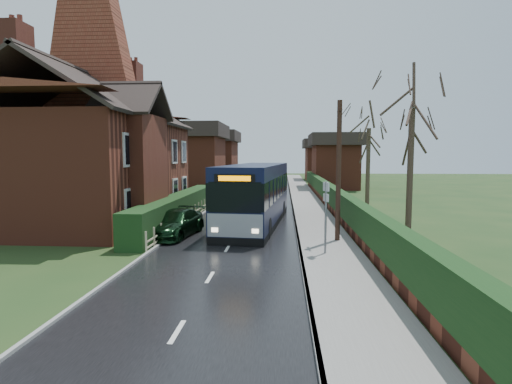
# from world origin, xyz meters

# --- Properties ---
(ground) EXTENTS (140.00, 140.00, 0.00)m
(ground) POSITION_xyz_m (0.00, 0.00, 0.00)
(ground) COLOR #33451D
(ground) RESTS_ON ground
(road) EXTENTS (6.00, 100.00, 0.02)m
(road) POSITION_xyz_m (0.00, 10.00, 0.01)
(road) COLOR black
(road) RESTS_ON ground
(pavement) EXTENTS (2.50, 100.00, 0.14)m
(pavement) POSITION_xyz_m (4.25, 10.00, 0.07)
(pavement) COLOR slate
(pavement) RESTS_ON ground
(kerb_right) EXTENTS (0.12, 100.00, 0.14)m
(kerb_right) POSITION_xyz_m (3.05, 10.00, 0.07)
(kerb_right) COLOR gray
(kerb_right) RESTS_ON ground
(kerb_left) EXTENTS (0.12, 100.00, 0.10)m
(kerb_left) POSITION_xyz_m (-3.05, 10.00, 0.05)
(kerb_left) COLOR gray
(kerb_left) RESTS_ON ground
(front_hedge) EXTENTS (1.20, 16.00, 1.60)m
(front_hedge) POSITION_xyz_m (-3.90, 5.00, 0.80)
(front_hedge) COLOR black
(front_hedge) RESTS_ON ground
(picket_fence) EXTENTS (0.10, 16.00, 0.90)m
(picket_fence) POSITION_xyz_m (-3.15, 5.00, 0.45)
(picket_fence) COLOR tan
(picket_fence) RESTS_ON ground
(right_wall_hedge) EXTENTS (0.60, 50.00, 1.80)m
(right_wall_hedge) POSITION_xyz_m (5.80, 10.00, 1.02)
(right_wall_hedge) COLOR brown
(right_wall_hedge) RESTS_ON ground
(brick_house) EXTENTS (9.30, 14.60, 10.30)m
(brick_house) POSITION_xyz_m (-8.73, 4.78, 4.38)
(brick_house) COLOR brown
(brick_house) RESTS_ON ground
(bus) EXTENTS (3.63, 11.49, 3.43)m
(bus) POSITION_xyz_m (0.80, 4.02, 1.70)
(bus) COLOR black
(bus) RESTS_ON ground
(car_silver) EXTENTS (2.13, 3.91, 1.26)m
(car_silver) POSITION_xyz_m (-1.50, 12.00, 0.63)
(car_silver) COLOR #B2B2B7
(car_silver) RESTS_ON ground
(car_green) EXTENTS (2.42, 4.65, 1.29)m
(car_green) POSITION_xyz_m (-2.90, 0.48, 0.64)
(car_green) COLOR black
(car_green) RESTS_ON ground
(car_distant) EXTENTS (1.40, 3.87, 1.27)m
(car_distant) POSITION_xyz_m (2.00, 36.96, 0.63)
(car_distant) COLOR #101E30
(car_distant) RESTS_ON ground
(bus_stop_sign) EXTENTS (0.20, 0.44, 2.96)m
(bus_stop_sign) POSITION_xyz_m (4.00, -3.00, 1.95)
(bus_stop_sign) COLOR slate
(bus_stop_sign) RESTS_ON ground
(telegraph_pole) EXTENTS (0.22, 0.82, 6.36)m
(telegraph_pole) POSITION_xyz_m (4.80, -0.52, 3.22)
(telegraph_pole) COLOR black
(telegraph_pole) RESTS_ON ground
(tree_right_near) EXTENTS (4.14, 4.14, 8.95)m
(tree_right_near) POSITION_xyz_m (8.68, 1.98, 6.68)
(tree_right_near) COLOR #392A21
(tree_right_near) RESTS_ON ground
(tree_right_far) EXTENTS (4.49, 4.49, 8.67)m
(tree_right_far) POSITION_xyz_m (9.00, 13.49, 6.48)
(tree_right_far) COLOR #3C2F23
(tree_right_far) RESTS_ON ground
(tree_house_side) EXTENTS (4.20, 4.20, 9.54)m
(tree_house_side) POSITION_xyz_m (-13.29, 13.39, 7.13)
(tree_house_side) COLOR #3A2F22
(tree_house_side) RESTS_ON ground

